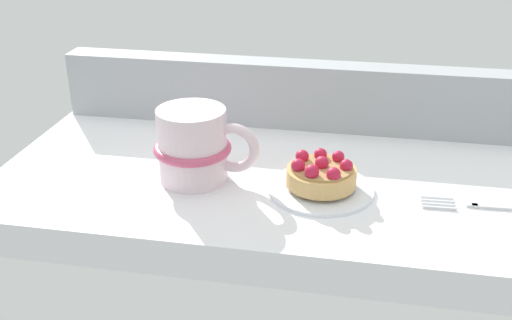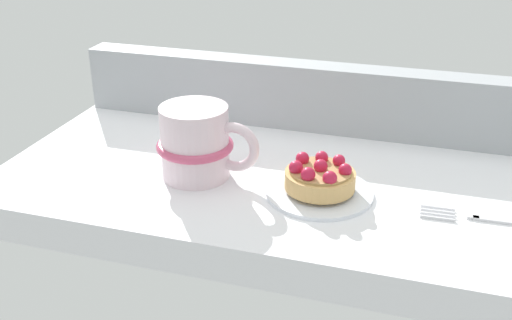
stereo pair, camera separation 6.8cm
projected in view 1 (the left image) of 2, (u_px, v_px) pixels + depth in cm
name	position (u px, v px, depth cm)	size (l,w,h in cm)	color
ground_plane	(293.00, 188.00, 73.05)	(69.63, 33.93, 4.16)	white
window_rail_back	(308.00, 95.00, 83.40)	(68.24, 4.21, 8.98)	#9EA3A8
dessert_plate	(321.00, 188.00, 67.86)	(11.86, 11.86, 0.88)	silver
raspberry_tart	(321.00, 173.00, 67.07)	(7.73, 7.73, 3.42)	tan
coffee_mug	(195.00, 146.00, 68.88)	(12.14, 8.88, 8.55)	silver
dessert_fork	(505.00, 207.00, 64.28)	(17.75, 2.56, 0.60)	silver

